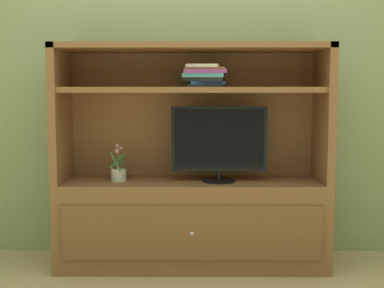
{
  "coord_description": "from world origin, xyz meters",
  "views": [
    {
      "loc": [
        0.02,
        -2.9,
        1.15
      ],
      "look_at": [
        0.0,
        0.35,
        0.82
      ],
      "focal_mm": 47.17,
      "sensor_mm": 36.0,
      "label": 1
    }
  ],
  "objects_px": {
    "media_console": "(192,196)",
    "magazine_stack": "(204,76)",
    "potted_plant": "(119,173)",
    "tv_monitor": "(219,142)"
  },
  "relations": [
    {
      "from": "magazine_stack",
      "to": "media_console",
      "type": "bearing_deg",
      "value": 175.98
    },
    {
      "from": "tv_monitor",
      "to": "magazine_stack",
      "type": "height_order",
      "value": "magazine_stack"
    },
    {
      "from": "media_console",
      "to": "magazine_stack",
      "type": "bearing_deg",
      "value": -4.02
    },
    {
      "from": "potted_plant",
      "to": "magazine_stack",
      "type": "bearing_deg",
      "value": 1.7
    },
    {
      "from": "media_console",
      "to": "magazine_stack",
      "type": "height_order",
      "value": "media_console"
    },
    {
      "from": "tv_monitor",
      "to": "potted_plant",
      "type": "relative_size",
      "value": 2.52
    },
    {
      "from": "media_console",
      "to": "potted_plant",
      "type": "relative_size",
      "value": 7.15
    },
    {
      "from": "potted_plant",
      "to": "magazine_stack",
      "type": "relative_size",
      "value": 0.69
    },
    {
      "from": "media_console",
      "to": "magazine_stack",
      "type": "distance_m",
      "value": 0.8
    },
    {
      "from": "media_console",
      "to": "potted_plant",
      "type": "bearing_deg",
      "value": -177.37
    }
  ]
}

